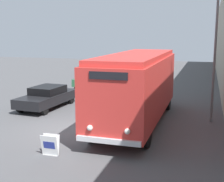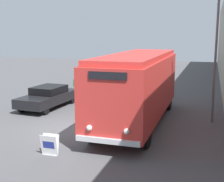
# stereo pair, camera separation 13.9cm
# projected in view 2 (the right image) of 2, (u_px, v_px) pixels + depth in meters

# --- Properties ---
(ground_plane) EXTENTS (80.00, 80.00, 0.00)m
(ground_plane) POSITION_uv_depth(u_px,v_px,m) (68.00, 130.00, 14.93)
(ground_plane) COLOR #4C4C4F
(vintage_bus) EXTENTS (2.63, 9.65, 3.56)m
(vintage_bus) POSITION_uv_depth(u_px,v_px,m) (138.00, 85.00, 15.73)
(vintage_bus) COLOR black
(vintage_bus) RESTS_ON ground_plane
(sign_board) EXTENTS (0.68, 0.30, 0.80)m
(sign_board) POSITION_uv_depth(u_px,v_px,m) (50.00, 145.00, 11.80)
(sign_board) COLOR gray
(sign_board) RESTS_ON ground_plane
(streetlamp) EXTENTS (0.36, 0.36, 7.38)m
(streetlamp) POSITION_uv_depth(u_px,v_px,m) (217.00, 30.00, 15.42)
(streetlamp) COLOR #595E60
(streetlamp) RESTS_ON ground_plane
(parked_car_near) EXTENTS (2.17, 4.66, 1.33)m
(parked_car_near) POSITION_uv_depth(u_px,v_px,m) (48.00, 96.00, 19.37)
(parked_car_near) COLOR black
(parked_car_near) RESTS_ON ground_plane
(parked_car_mid) EXTENTS (2.05, 4.81, 1.47)m
(parked_car_mid) POSITION_uv_depth(u_px,v_px,m) (95.00, 78.00, 26.80)
(parked_car_mid) COLOR black
(parked_car_mid) RESTS_ON ground_plane
(parked_car_far) EXTENTS (1.91, 4.44, 1.47)m
(parked_car_far) POSITION_uv_depth(u_px,v_px,m) (117.00, 69.00, 33.98)
(parked_car_far) COLOR black
(parked_car_far) RESTS_ON ground_plane
(parked_car_distant) EXTENTS (2.04, 4.29, 1.47)m
(parked_car_distant) POSITION_uv_depth(u_px,v_px,m) (133.00, 63.00, 40.39)
(parked_car_distant) COLOR black
(parked_car_distant) RESTS_ON ground_plane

